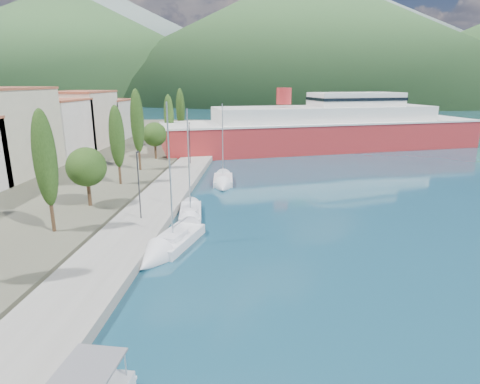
{
  "coord_description": "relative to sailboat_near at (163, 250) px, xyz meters",
  "views": [
    {
      "loc": [
        1.98,
        -19.3,
        12.76
      ],
      "look_at": [
        0.0,
        14.0,
        3.5
      ],
      "focal_mm": 30.0,
      "sensor_mm": 36.0,
      "label": 1
    }
  ],
  "objects": [
    {
      "name": "town_buildings",
      "position": [
        -26.47,
        28.46,
        5.24
      ],
      "size": [
        9.2,
        69.2,
        11.3
      ],
      "color": "beige",
      "rests_on": "land_strip"
    },
    {
      "name": "hills_far",
      "position": [
        144.12,
        610.28,
        77.06
      ],
      "size": [
        1480.0,
        900.0,
        180.0
      ],
      "color": "slate",
      "rests_on": "ground"
    },
    {
      "name": "sailboat_near",
      "position": [
        0.0,
        0.0,
        0.0
      ],
      "size": [
        4.6,
        8.94,
        12.32
      ],
      "color": "silver",
      "rests_on": "ground"
    },
    {
      "name": "quay",
      "position": [
        -3.47,
        17.55,
        0.07
      ],
      "size": [
        5.0,
        88.0,
        0.8
      ],
      "primitive_type": "cube",
      "color": "gray",
      "rests_on": "ground"
    },
    {
      "name": "lamp_posts",
      "position": [
        -3.47,
        6.89,
        3.75
      ],
      "size": [
        0.15,
        47.74,
        6.06
      ],
      "color": "#2D2D33",
      "rests_on": "quay"
    },
    {
      "name": "ferry",
      "position": [
        19.37,
        50.69,
        3.39
      ],
      "size": [
        62.53,
        31.44,
        12.22
      ],
      "color": "#B22627",
      "rests_on": "ground"
    },
    {
      "name": "hills_near",
      "position": [
        103.58,
        364.05,
        48.85
      ],
      "size": [
        1010.0,
        520.0,
        115.0
      ],
      "color": "#33592D",
      "rests_on": "ground"
    },
    {
      "name": "ground",
      "position": [
        5.53,
        111.55,
        -0.33
      ],
      "size": [
        1400.0,
        1400.0,
        0.0
      ],
      "primitive_type": "plane",
      "color": "navy"
    },
    {
      "name": "tree_row",
      "position": [
        -9.78,
        23.16,
        5.6
      ],
      "size": [
        3.85,
        63.78,
        11.1
      ],
      "color": "#47301E",
      "rests_on": "land_strip"
    },
    {
      "name": "sailboat_mid",
      "position": [
        0.74,
        7.38,
        -0.05
      ],
      "size": [
        3.2,
        7.98,
        11.16
      ],
      "color": "silver",
      "rests_on": "ground"
    },
    {
      "name": "sailboat_far",
      "position": [
        2.5,
        20.64,
        -0.02
      ],
      "size": [
        3.06,
        7.69,
        11.04
      ],
      "color": "silver",
      "rests_on": "ground"
    }
  ]
}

